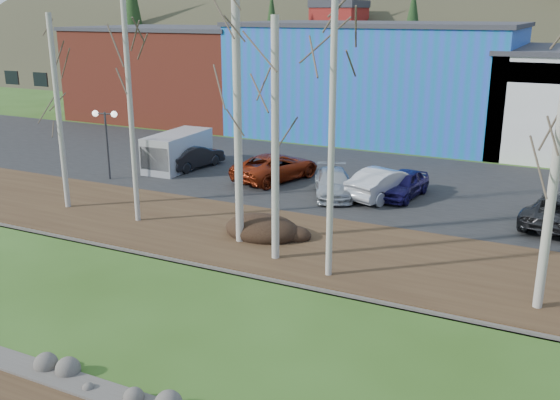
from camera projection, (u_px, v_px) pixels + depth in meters
The scene contains 21 objects.
river at pixel (234, 333), 18.36m from camera, with size 80.00×8.00×0.90m, color #131931, non-canonical shape.
far_bank_rocks at pixel (293, 281), 21.88m from camera, with size 80.00×0.80×0.46m, color #47423D, non-canonical shape.
far_bank at pixel (328, 249), 24.60m from camera, with size 80.00×7.00×0.15m, color #382616.
parking_lot at pixel (401, 185), 33.62m from camera, with size 80.00×14.00×0.14m, color black.
building_brick at pixel (180, 72), 54.67m from camera, with size 16.32×12.24×7.80m.
building_blue at pixel (377, 79), 46.98m from camera, with size 20.40×12.24×8.30m.
dirt_mound at pixel (262, 228), 25.83m from camera, with size 3.25×2.29×0.64m, color black.
birch_0 at pixel (59, 114), 28.43m from camera, with size 0.24×0.24×8.88m.
birch_1 at pixel (129, 83), 26.03m from camera, with size 0.22×0.22×12.13m.
birch_2 at pixel (238, 119), 23.87m from camera, with size 0.32×0.32×9.93m.
birch_3 at pixel (275, 143), 22.29m from camera, with size 0.29×0.29×8.82m.
birch_4 at pixel (332, 142), 20.68m from camera, with size 0.22×0.22×9.54m.
birch_6 at pixel (557, 154), 18.23m from camera, with size 0.29×0.29×9.84m.
street_lamp at pixel (106, 126), 33.77m from camera, with size 1.43×0.57×3.80m.
car_0 at pixel (174, 156), 37.32m from camera, with size 1.52×3.78×1.29m, color silver.
car_1 at pixel (193, 156), 36.88m from camera, with size 1.46×4.18×1.38m, color black.
car_2 at pixel (276, 167), 34.26m from camera, with size 2.45×5.30×1.47m, color maroon.
car_3 at pixel (333, 183), 31.36m from camera, with size 1.80×4.43×1.29m, color #ABAFB3.
car_4 at pixel (403, 184), 31.05m from camera, with size 1.61×3.99×1.36m, color #19134B.
car_5 at pixel (386, 183), 30.89m from camera, with size 1.63×4.67×1.54m, color silver.
van_grey at pixel (176, 151), 36.56m from camera, with size 2.18×4.86×2.09m.
Camera 1 is at (8.47, -6.94, 9.09)m, focal length 40.00 mm.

